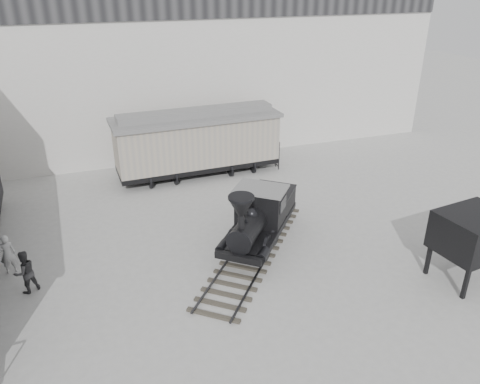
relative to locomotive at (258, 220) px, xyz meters
name	(u,v)px	position (x,y,z in m)	size (l,w,h in m)	color
ground	(260,294)	(-1.14, -3.16, -1.14)	(90.00, 90.00, 0.00)	#9E9E9B
north_wall	(167,63)	(-1.14, 11.82, 4.41)	(34.00, 2.51, 11.00)	silver
locomotive	(258,220)	(0.00, 0.00, 0.00)	(6.95, 8.00, 3.09)	#282621
boxcar	(197,141)	(-0.44, 8.19, 0.81)	(9.17, 3.18, 3.71)	black
visitor_a	(8,254)	(-9.54, 1.20, -0.34)	(0.58, 0.38, 1.60)	#B8B8B8
visitor_b	(25,272)	(-8.85, -0.29, -0.33)	(0.79, 0.61, 1.62)	#353537
coal_hopper	(472,237)	(6.36, -4.70, 0.60)	(2.69, 2.31, 2.67)	black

